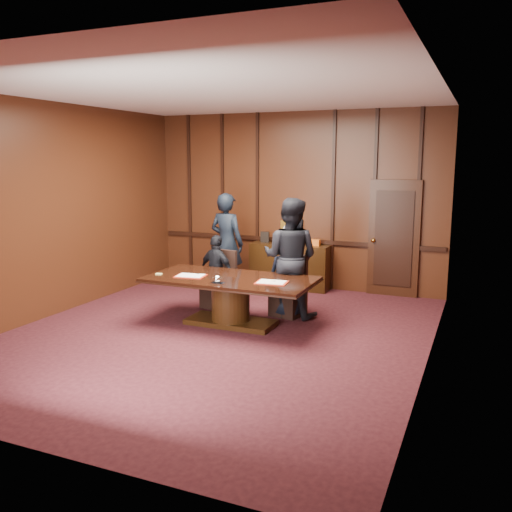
{
  "coord_description": "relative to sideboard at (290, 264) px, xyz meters",
  "views": [
    {
      "loc": [
        3.57,
        -6.84,
        2.58
      ],
      "look_at": [
        0.23,
        0.98,
        1.05
      ],
      "focal_mm": 38.0,
      "sensor_mm": 36.0,
      "label": 1
    }
  ],
  "objects": [
    {
      "name": "room",
      "position": [
        0.07,
        -3.12,
        1.24
      ],
      "size": [
        7.0,
        7.04,
        3.5
      ],
      "color": "black",
      "rests_on": "ground"
    },
    {
      "name": "sideboard",
      "position": [
        0.0,
        0.0,
        0.0
      ],
      "size": [
        1.6,
        0.45,
        1.54
      ],
      "color": "black",
      "rests_on": "ground"
    },
    {
      "name": "conference_table",
      "position": [
        -0.02,
        -2.69,
        0.02
      ],
      "size": [
        2.62,
        1.32,
        0.76
      ],
      "color": "black",
      "rests_on": "ground"
    },
    {
      "name": "folder_left",
      "position": [
        -0.64,
        -2.86,
        0.28
      ],
      "size": [
        0.5,
        0.39,
        0.02
      ],
      "rotation": [
        0.0,
        0.0,
        0.15
      ],
      "color": "red",
      "rests_on": "conference_table"
    },
    {
      "name": "folder_right",
      "position": [
        0.7,
        -2.78,
        0.28
      ],
      "size": [
        0.49,
        0.38,
        0.02
      ],
      "rotation": [
        0.0,
        0.0,
        0.11
      ],
      "color": "red",
      "rests_on": "conference_table"
    },
    {
      "name": "inkstand",
      "position": [
        -0.02,
        -3.14,
        0.33
      ],
      "size": [
        0.2,
        0.14,
        0.12
      ],
      "color": "white",
      "rests_on": "conference_table"
    },
    {
      "name": "notepad",
      "position": [
        -1.18,
        -2.93,
        0.28
      ],
      "size": [
        0.11,
        0.09,
        0.01
      ],
      "primitive_type": "cube",
      "rotation": [
        0.0,
        0.0,
        0.19
      ],
      "color": "#CFBE65",
      "rests_on": "conference_table"
    },
    {
      "name": "chair_left",
      "position": [
        -0.67,
        -1.81,
        -0.19
      ],
      "size": [
        0.56,
        0.56,
        0.99
      ],
      "rotation": [
        0.0,
        0.0,
        -0.17
      ],
      "color": "black",
      "rests_on": "ground"
    },
    {
      "name": "chair_right",
      "position": [
        0.63,
        -1.81,
        -0.19
      ],
      "size": [
        0.57,
        0.57,
        0.99
      ],
      "rotation": [
        0.0,
        0.0,
        -0.21
      ],
      "color": "black",
      "rests_on": "ground"
    },
    {
      "name": "signatory_left",
      "position": [
        -0.67,
        -1.89,
        0.16
      ],
      "size": [
        0.81,
        0.51,
        1.29
      ],
      "primitive_type": "imported",
      "rotation": [
        0.0,
        0.0,
        2.87
      ],
      "color": "black",
      "rests_on": "ground"
    },
    {
      "name": "signatory_right",
      "position": [
        0.63,
        -1.89,
        0.2
      ],
      "size": [
        0.72,
        0.51,
        1.38
      ],
      "primitive_type": "imported",
      "rotation": [
        0.0,
        0.0,
        3.04
      ],
      "color": "black",
      "rests_on": "ground"
    },
    {
      "name": "witness_left",
      "position": [
        -1.0,
        -0.84,
        0.49
      ],
      "size": [
        0.77,
        0.56,
        1.94
      ],
      "primitive_type": "imported",
      "rotation": [
        0.0,
        0.0,
        3.0
      ],
      "color": "black",
      "rests_on": "ground"
    },
    {
      "name": "witness_right",
      "position": [
        0.66,
        -1.85,
        0.5
      ],
      "size": [
        0.97,
        0.77,
        1.96
      ],
      "primitive_type": "imported",
      "rotation": [
        0.0,
        0.0,
        3.12
      ],
      "color": "black",
      "rests_on": "ground"
    }
  ]
}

